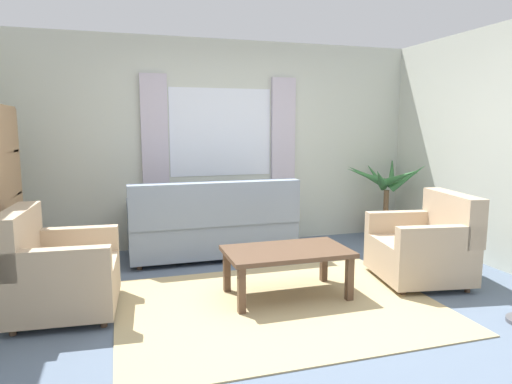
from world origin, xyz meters
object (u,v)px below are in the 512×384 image
Objects in this scene: couch at (213,226)px; bookshelf at (0,206)px; armchair_right at (425,246)px; coffee_table at (287,255)px; armchair_left at (56,272)px; potted_plant at (386,205)px.

bookshelf is at bearing 10.36° from couch.
bookshelf is at bearing -95.78° from armchair_right.
armchair_right is 0.56× the size of bookshelf.
armchair_left is at bearing 174.41° from coffee_table.
potted_plant is at bearing -66.46° from armchair_left.
couch reaches higher than coffee_table.
armchair_right is at bearing -109.90° from potted_plant.
armchair_left is 0.93× the size of armchair_right.
couch is 1.97m from armchair_left.
bookshelf is (-3.94, 1.05, 0.43)m from armchair_right.
armchair_right is 1.71m from potted_plant.
potted_plant reaches higher than coffee_table.
armchair_right reaches higher than coffee_table.
coffee_table is 2.73m from bookshelf.
armchair_right is 0.83× the size of potted_plant.
armchair_right is at bearing 75.11° from bookshelf.
couch reaches higher than armchair_right.
potted_plant is at bearing 96.95° from bookshelf.
bookshelf is at bearing 37.59° from armchair_left.
potted_plant is at bearing 169.22° from armchair_right.
bookshelf is at bearing 157.36° from coffee_table.
armchair_right is 0.87× the size of coffee_table.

